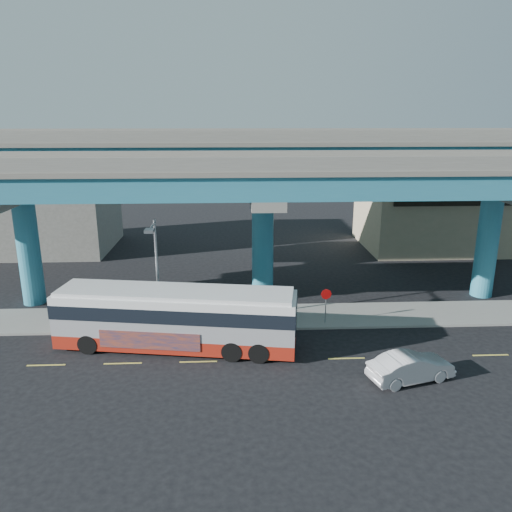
{
  "coord_description": "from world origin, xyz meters",
  "views": [
    {
      "loc": [
        -2.06,
        -24.49,
        12.74
      ],
      "look_at": [
        -0.71,
        4.0,
        4.62
      ],
      "focal_mm": 35.0,
      "sensor_mm": 36.0,
      "label": 1
    }
  ],
  "objects_px": {
    "transit_bus": "(176,316)",
    "stop_sign": "(326,299)",
    "sedan": "(411,367)",
    "street_lamp": "(155,260)",
    "parked_car": "(128,307)"
  },
  "relations": [
    {
      "from": "street_lamp",
      "to": "stop_sign",
      "type": "xyz_separation_m",
      "value": [
        10.24,
        0.71,
        -2.85
      ]
    },
    {
      "from": "transit_bus",
      "to": "stop_sign",
      "type": "height_order",
      "value": "transit_bus"
    },
    {
      "from": "parked_car",
      "to": "sedan",
      "type": "bearing_deg",
      "value": -128.5
    },
    {
      "from": "parked_car",
      "to": "stop_sign",
      "type": "xyz_separation_m",
      "value": [
        12.46,
        -1.51,
        0.88
      ]
    },
    {
      "from": "sedan",
      "to": "street_lamp",
      "type": "distance_m",
      "value": 15.11
    },
    {
      "from": "transit_bus",
      "to": "sedan",
      "type": "distance_m",
      "value": 12.7
    },
    {
      "from": "street_lamp",
      "to": "stop_sign",
      "type": "height_order",
      "value": "street_lamp"
    },
    {
      "from": "transit_bus",
      "to": "stop_sign",
      "type": "distance_m",
      "value": 9.32
    },
    {
      "from": "parked_car",
      "to": "street_lamp",
      "type": "height_order",
      "value": "street_lamp"
    },
    {
      "from": "transit_bus",
      "to": "street_lamp",
      "type": "height_order",
      "value": "street_lamp"
    },
    {
      "from": "parked_car",
      "to": "stop_sign",
      "type": "height_order",
      "value": "stop_sign"
    },
    {
      "from": "transit_bus",
      "to": "parked_car",
      "type": "relative_size",
      "value": 3.1
    },
    {
      "from": "transit_bus",
      "to": "parked_car",
      "type": "xyz_separation_m",
      "value": [
        -3.54,
        4.2,
        -1.03
      ]
    },
    {
      "from": "parked_car",
      "to": "stop_sign",
      "type": "distance_m",
      "value": 12.58
    },
    {
      "from": "parked_car",
      "to": "street_lamp",
      "type": "relative_size",
      "value": 0.66
    }
  ]
}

